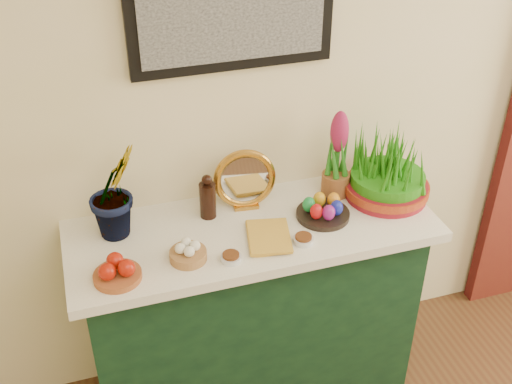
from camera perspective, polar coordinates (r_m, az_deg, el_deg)
The scene contains 13 objects.
sideboard at distance 2.74m, azimuth -0.32°, elevation -10.78°, with size 1.30×0.45×0.85m, color #153A1E.
tablecloth at distance 2.45m, azimuth -0.35°, elevation -3.29°, with size 1.40×0.55×0.04m, color white.
hyacinth_green at distance 2.32m, azimuth -12.61°, elevation 1.28°, with size 0.24×0.20×0.48m, color #287D1E.
apple_bowl at distance 2.22m, azimuth -12.27°, elevation -6.85°, with size 0.22×0.22×0.08m.
garlic_basket at distance 2.27m, azimuth -6.07°, elevation -5.37°, with size 0.16×0.16×0.07m.
vinegar_cruet at distance 2.44m, azimuth -4.32°, elevation -0.57°, with size 0.06×0.06×0.18m.
mirror at distance 2.48m, azimuth -1.01°, elevation 1.08°, with size 0.25×0.09×0.25m.
book at distance 2.35m, azimuth -0.75°, elevation -4.08°, with size 0.14×0.21×0.03m, color gold.
spice_dish_left at distance 2.26m, azimuth -2.24°, elevation -5.83°, with size 0.07×0.07×0.03m.
spice_dish_right at distance 2.35m, azimuth 4.24°, elevation -4.21°, with size 0.08×0.08×0.03m.
egg_plate at distance 2.47m, azimuth 6.01°, elevation -1.60°, with size 0.27×0.27×0.09m.
hyacinth_pink at distance 2.55m, azimuth 7.25°, elevation 3.02°, with size 0.11×0.11×0.37m.
wheatgrass_sabzeh at distance 2.59m, azimuth 11.71°, elevation 1.94°, with size 0.34×0.34×0.28m.
Camera 1 is at (-1.02, 0.13, 2.33)m, focal length 45.00 mm.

